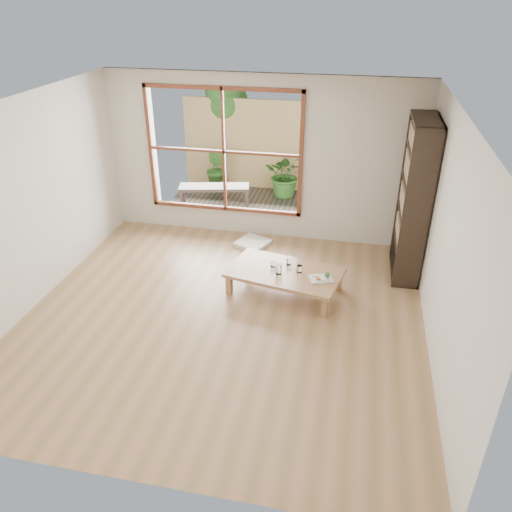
{
  "coord_description": "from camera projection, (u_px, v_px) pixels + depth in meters",
  "views": [
    {
      "loc": [
        1.47,
        -5.04,
        3.73
      ],
      "look_at": [
        0.29,
        0.66,
        0.55
      ],
      "focal_mm": 35.0,
      "sensor_mm": 36.0,
      "label": 1
    }
  ],
  "objects": [
    {
      "name": "ground",
      "position": [
        224.0,
        316.0,
        6.38
      ],
      "size": [
        5.0,
        5.0,
        0.0
      ],
      "primitive_type": "plane",
      "color": "#AF7D57",
      "rests_on": "ground"
    },
    {
      "name": "low_table",
      "position": [
        285.0,
        274.0,
        6.75
      ],
      "size": [
        1.63,
        1.12,
        0.33
      ],
      "rotation": [
        0.0,
        0.0,
        -0.2
      ],
      "color": "#A87D51",
      "rests_on": "ground"
    },
    {
      "name": "floor_cushion",
      "position": [
        253.0,
        243.0,
        8.09
      ],
      "size": [
        0.62,
        0.62,
        0.07
      ],
      "primitive_type": "cube",
      "rotation": [
        0.0,
        0.0,
        -0.4
      ],
      "color": "white",
      "rests_on": "ground"
    },
    {
      "name": "bookshelf",
      "position": [
        414.0,
        200.0,
        6.85
      ],
      "size": [
        0.36,
        1.01,
        2.24
      ],
      "primitive_type": "cube",
      "color": "#2D2219",
      "rests_on": "ground"
    },
    {
      "name": "glass_tall",
      "position": [
        279.0,
        269.0,
        6.63
      ],
      "size": [
        0.08,
        0.08,
        0.15
      ],
      "primitive_type": "cylinder",
      "color": "silver",
      "rests_on": "low_table"
    },
    {
      "name": "glass_mid",
      "position": [
        299.0,
        269.0,
        6.68
      ],
      "size": [
        0.07,
        0.07,
        0.1
      ],
      "primitive_type": "cylinder",
      "color": "silver",
      "rests_on": "low_table"
    },
    {
      "name": "glass_short",
      "position": [
        289.0,
        261.0,
        6.86
      ],
      "size": [
        0.07,
        0.07,
        0.09
      ],
      "primitive_type": "cylinder",
      "color": "silver",
      "rests_on": "low_table"
    },
    {
      "name": "glass_small",
      "position": [
        273.0,
        264.0,
        6.82
      ],
      "size": [
        0.06,
        0.06,
        0.08
      ],
      "primitive_type": "cylinder",
      "color": "silver",
      "rests_on": "low_table"
    },
    {
      "name": "food_tray",
      "position": [
        322.0,
        278.0,
        6.53
      ],
      "size": [
        0.35,
        0.3,
        0.09
      ],
      "rotation": [
        0.0,
        0.0,
        0.34
      ],
      "color": "white",
      "rests_on": "low_table"
    },
    {
      "name": "deck",
      "position": [
        242.0,
        206.0,
        9.55
      ],
      "size": [
        2.8,
        2.0,
        0.05
      ],
      "primitive_type": "cube",
      "color": "#3C342C",
      "rests_on": "ground"
    },
    {
      "name": "garden_bench",
      "position": [
        214.0,
        189.0,
        9.29
      ],
      "size": [
        1.34,
        0.65,
        0.41
      ],
      "rotation": [
        0.0,
        0.0,
        0.22
      ],
      "color": "#2D2219",
      "rests_on": "deck"
    },
    {
      "name": "bamboo_fence",
      "position": [
        252.0,
        145.0,
        9.97
      ],
      "size": [
        2.8,
        0.06,
        1.8
      ],
      "primitive_type": "cube",
      "color": "tan",
      "rests_on": "ground"
    },
    {
      "name": "shrub_right",
      "position": [
        286.0,
        175.0,
        9.71
      ],
      "size": [
        0.87,
        0.77,
        0.89
      ],
      "primitive_type": "imported",
      "rotation": [
        0.0,
        0.0,
        0.1
      ],
      "color": "#336726",
      "rests_on": "deck"
    },
    {
      "name": "shrub_left",
      "position": [
        217.0,
        169.0,
        10.08
      ],
      "size": [
        0.58,
        0.53,
        0.85
      ],
      "primitive_type": "imported",
      "rotation": [
        0.0,
        0.0,
        -0.4
      ],
      "color": "#336726",
      "rests_on": "deck"
    },
    {
      "name": "garden_tree",
      "position": [
        222.0,
        103.0,
        10.01
      ],
      "size": [
        1.04,
        0.85,
        2.22
      ],
      "color": "#4C3D2D",
      "rests_on": "ground"
    }
  ]
}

